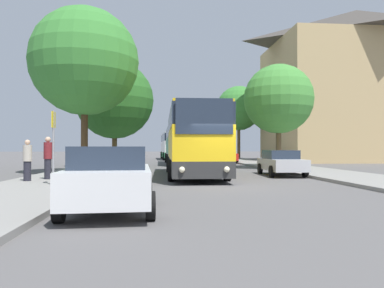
% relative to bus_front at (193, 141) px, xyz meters
% --- Properties ---
extents(ground_plane, '(300.00, 300.00, 0.00)m').
position_rel_bus_front_xyz_m(ground_plane, '(0.68, -5.26, -1.89)').
color(ground_plane, '#565454').
rests_on(ground_plane, ground).
extents(sidewalk_left, '(4.00, 120.00, 0.15)m').
position_rel_bus_front_xyz_m(sidewalk_left, '(-6.32, -5.26, -1.82)').
color(sidewalk_left, gray).
rests_on(sidewalk_left, ground_plane).
extents(building_right_background, '(19.29, 13.21, 17.61)m').
position_rel_bus_front_xyz_m(building_right_background, '(21.07, 21.16, 6.91)').
color(building_right_background, tan).
rests_on(building_right_background, ground_plane).
extents(bus_front, '(2.97, 11.01, 3.55)m').
position_rel_bus_front_xyz_m(bus_front, '(0.00, 0.00, 0.00)').
color(bus_front, '#2D2D2D').
rests_on(bus_front, ground_plane).
extents(bus_middle, '(2.78, 11.86, 3.54)m').
position_rel_bus_front_xyz_m(bus_middle, '(0.14, 15.63, -0.00)').
color(bus_middle, silver).
rests_on(bus_middle, ground_plane).
extents(bus_rear, '(3.10, 12.07, 3.48)m').
position_rel_bus_front_xyz_m(bus_rear, '(-0.09, 30.32, -0.03)').
color(bus_rear, '#238942').
rests_on(bus_rear, ground_plane).
extents(parked_car_left_curb, '(2.19, 4.02, 1.55)m').
position_rel_bus_front_xyz_m(parked_car_left_curb, '(-3.04, -11.29, -1.08)').
color(parked_car_left_curb, silver).
rests_on(parked_car_left_curb, ground_plane).
extents(parked_car_right_near, '(2.14, 4.64, 1.40)m').
position_rel_bus_front_xyz_m(parked_car_right_near, '(4.87, -0.10, -1.15)').
color(parked_car_right_near, '#B7B7BC').
rests_on(parked_car_right_near, ground_plane).
extents(parked_car_right_far, '(2.10, 4.38, 1.43)m').
position_rel_bus_front_xyz_m(parked_car_right_far, '(4.80, 17.14, -1.13)').
color(parked_car_right_far, red).
rests_on(parked_car_right_far, ground_plane).
extents(bus_stop_sign, '(0.08, 0.45, 2.78)m').
position_rel_bus_front_xyz_m(bus_stop_sign, '(-5.79, -6.06, -0.03)').
color(bus_stop_sign, gray).
rests_on(bus_stop_sign, sidewalk_left).
extents(pedestrian_waiting_near, '(0.36, 0.36, 1.87)m').
position_rel_bus_front_xyz_m(pedestrian_waiting_near, '(-6.77, -3.31, -0.79)').
color(pedestrian_waiting_near, '#23232D').
rests_on(pedestrian_waiting_near, sidewalk_left).
extents(pedestrian_waiting_far, '(0.36, 0.36, 1.72)m').
position_rel_bus_front_xyz_m(pedestrian_waiting_far, '(-7.35, -4.19, -0.87)').
color(pedestrian_waiting_far, '#23232D').
rests_on(pedestrian_waiting_far, sidewalk_left).
extents(tree_left_near, '(6.32, 6.32, 9.62)m').
position_rel_bus_front_xyz_m(tree_left_near, '(-6.23, 2.05, 4.71)').
color(tree_left_near, '#47331E').
rests_on(tree_left_near, sidewalk_left).
extents(tree_left_far, '(6.24, 6.24, 8.36)m').
position_rel_bus_front_xyz_m(tree_left_far, '(-5.43, 10.11, 3.49)').
color(tree_left_far, '#513D23').
rests_on(tree_left_far, sidewalk_left).
extents(tree_right_near, '(5.11, 5.11, 7.56)m').
position_rel_bus_front_xyz_m(tree_right_near, '(6.93, 6.57, 3.25)').
color(tree_right_near, brown).
rests_on(tree_right_near, sidewalk_right).
extents(tree_right_mid, '(5.83, 5.83, 9.53)m').
position_rel_bus_front_xyz_m(tree_right_mid, '(8.60, 28.08, 4.86)').
color(tree_right_mid, brown).
rests_on(tree_right_mid, sidewalk_right).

